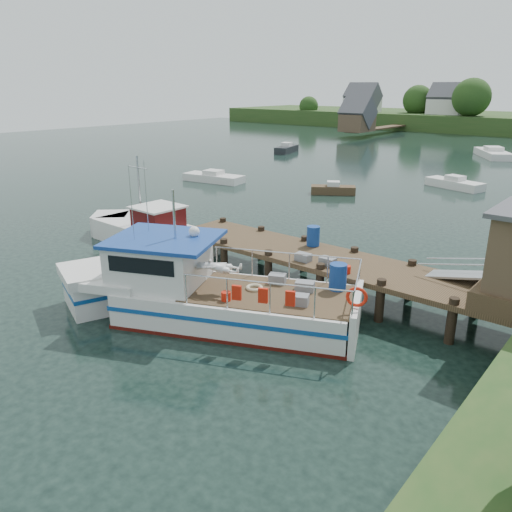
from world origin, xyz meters
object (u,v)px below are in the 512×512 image
Objects in this scene: moored_e at (287,149)px; lobster_boat at (199,292)px; moored_a at (214,177)px; moored_d at (493,153)px; moored_rowboat at (333,189)px; dock at (456,265)px; work_boat at (148,231)px; moored_b at (455,183)px.

lobster_boat is at bearing -82.27° from moored_e.
moored_d reaches higher than moored_a.
moored_rowboat is 10.92m from moored_a.
moored_e is at bearing 98.02° from lobster_boat.
dock reaches higher than moored_d.
moored_a is at bearing -171.83° from moored_rowboat.
moored_e is (-25.11, 39.43, -0.54)m from lobster_boat.
lobster_boat is 9.53m from work_boat.
moored_a is 1.19× the size of moored_e.
work_boat is 18.10m from moored_a.
moored_b is (-1.25, 30.01, -0.62)m from lobster_boat.
moored_a is 20.97m from moored_e.
moored_b is at bearing 42.18° from moored_a.
moored_a is 34.81m from moored_d.
moored_e reaches higher than moored_a.
lobster_boat is at bearing -105.99° from moored_b.
moored_a is (-25.47, 14.39, -1.87)m from dock.
moored_b is (17.11, 10.43, 0.01)m from moored_a.
moored_d is at bearing 70.19° from lobster_boat.
lobster_boat is 3.20× the size of moored_rowboat.
moored_e is at bearing 133.26° from dock.
moored_rowboat is (-7.65, 21.72, -0.64)m from lobster_boat.
moored_a is at bearing 108.68° from lobster_boat.
lobster_boat is at bearing -143.87° from dock.
work_boat reaches higher than moored_e.
moored_e is at bearing -152.36° from moored_d.
moored_rowboat is 0.70× the size of moored_b.
work_boat is at bearing -45.86° from moored_a.
work_boat is (-8.42, 4.46, -0.27)m from lobster_boat.
moored_d is at bearing 79.46° from moored_b.
moored_rowboat is 0.73× the size of moored_e.
moored_d reaches higher than moored_b.
work_boat is at bearing -95.69° from moored_rowboat.
dock reaches higher than moored_b.
dock is 1.51× the size of lobster_boat.
moored_b is at bearing 75.74° from work_boat.
moored_a reaches higher than moored_rowboat.
work_boat reaches higher than dock.
work_boat is at bearing 127.60° from lobster_boat.
moored_e is (-20.92, -11.94, 0.01)m from moored_d.
work_boat is 17.28m from moored_rowboat.
work_boat is 2.54× the size of moored_rowboat.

